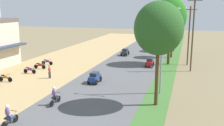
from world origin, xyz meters
The scene contains 18 objects.
parked_motorbike_second centered at (-11.60, 13.32, 0.55)m, with size 1.80×0.54×0.94m.
parked_motorbike_third centered at (-11.15, 17.35, 0.55)m, with size 1.80×0.54×0.94m.
parked_motorbike_fourth centered at (-11.32, 19.98, 0.55)m, with size 1.80×0.54×0.94m.
parked_motorbike_fifth centered at (-11.63, 22.44, 0.55)m, with size 1.80×0.54×0.94m.
pedestrian_on_shoulder centered at (-7.51, 16.06, 0.96)m, with size 0.36×0.42×1.62m.
median_tree_nearest centered at (5.81, 11.13, 6.69)m, with size 4.09×4.09×8.89m.
median_tree_second centered at (5.47, 28.23, 7.02)m, with size 4.64×4.64×9.92m.
median_tree_third centered at (5.53, 33.80, 5.42)m, with size 3.06×3.06×6.85m.
median_tree_fourth centered at (5.48, 40.33, 5.37)m, with size 3.49×3.49×7.04m.
streetlamp_near centered at (5.80, 14.34, 4.89)m, with size 3.16×0.20×8.46m.
streetlamp_mid centered at (5.80, 47.64, 4.91)m, with size 3.16×0.20×8.49m.
utility_pole_near centered at (8.69, 24.79, 5.08)m, with size 1.80×0.20×9.78m.
utility_pole_far centered at (8.22, 28.65, 4.48)m, with size 1.80×0.20×8.59m.
car_hatchback_blue centered at (-1.63, 15.79, 0.75)m, with size 1.04×2.00×1.23m.
car_hatchback_red centered at (3.07, 25.63, 0.75)m, with size 1.04×2.00×1.23m.
car_sedan_charcoal centered at (-2.44, 33.21, 0.74)m, with size 1.10×2.26×1.19m.
motorbike_foreground_rider centered at (-3.69, 3.97, 0.86)m, with size 0.54×1.80×1.66m.
motorbike_ahead_second centered at (-2.64, 8.62, 0.86)m, with size 0.54×1.80×1.66m.
Camera 1 is at (8.22, -10.10, 8.39)m, focal length 40.92 mm.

